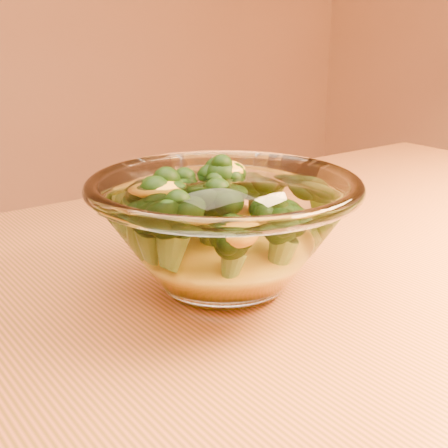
# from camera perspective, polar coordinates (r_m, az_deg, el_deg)

# --- Properties ---
(table) EXTENTS (1.20, 0.80, 0.75)m
(table) POSITION_cam_1_polar(r_m,az_deg,el_deg) (0.66, 10.23, -12.47)
(table) COLOR #C2603A
(table) RESTS_ON ground
(glass_bowl) EXTENTS (0.25, 0.25, 0.11)m
(glass_bowl) POSITION_cam_1_polar(r_m,az_deg,el_deg) (0.56, 0.00, -0.51)
(glass_bowl) COLOR white
(glass_bowl) RESTS_ON table
(cheese_sauce) EXTENTS (0.13, 0.13, 0.04)m
(cheese_sauce) POSITION_cam_1_polar(r_m,az_deg,el_deg) (0.57, 0.00, -2.70)
(cheese_sauce) COLOR orange
(cheese_sauce) RESTS_ON glass_bowl
(broccoli_heap) EXTENTS (0.18, 0.15, 0.08)m
(broccoli_heap) POSITION_cam_1_polar(r_m,az_deg,el_deg) (0.56, -1.35, 1.20)
(broccoli_heap) COLOR black
(broccoli_heap) RESTS_ON cheese_sauce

